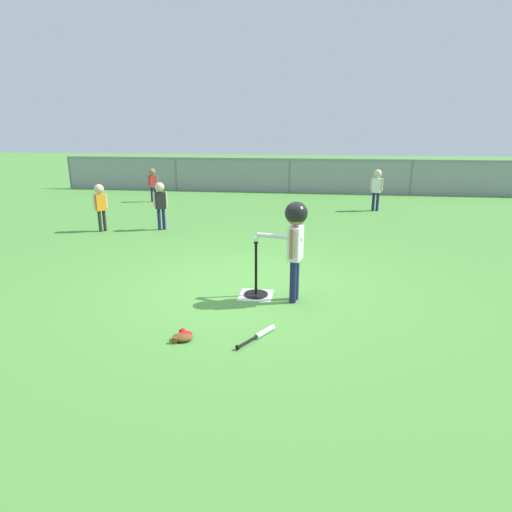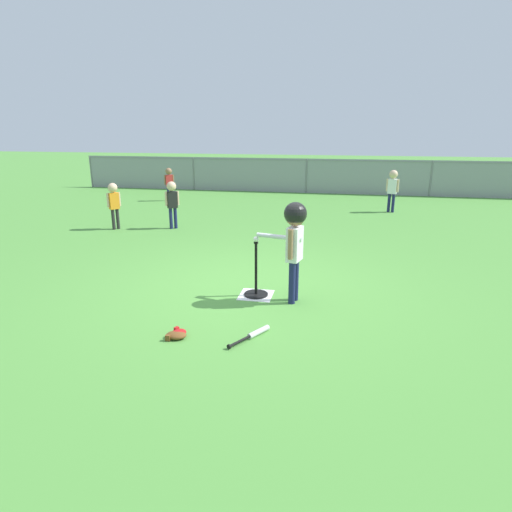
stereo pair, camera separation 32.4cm
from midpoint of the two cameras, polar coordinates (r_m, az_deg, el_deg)
ground_plane at (r=6.13m, az=0.80°, el=-4.12°), size 60.00×60.00×0.00m
home_plate at (r=5.84m, az=1.59°, el=-5.15°), size 0.44×0.44×0.01m
batting_tee at (r=5.80m, az=1.60°, el=-4.07°), size 0.32×0.32×0.74m
baseball_on_tee at (r=5.60m, az=1.66°, el=2.21°), size 0.07×0.07×0.07m
batter_child at (r=5.39m, az=6.81°, el=3.15°), size 0.64×0.36×1.30m
fielder_deep_center at (r=9.67m, az=-10.04°, el=7.45°), size 0.26×0.22×1.04m
fielder_near_right at (r=9.90m, az=-17.33°, el=7.07°), size 0.22×0.24×1.01m
fielder_deep_right at (r=12.01m, az=18.28°, el=8.82°), size 0.31×0.22×1.10m
fielder_near_left at (r=13.48m, az=-10.68°, el=9.83°), size 0.26×0.20×0.99m
spare_bat_silver at (r=4.74m, az=1.81°, el=-10.22°), size 0.36×0.55×0.06m
glove_by_plate at (r=4.75m, az=-8.57°, el=-10.31°), size 0.22×0.18×0.07m
glove_near_bats at (r=4.78m, az=-8.37°, el=-10.09°), size 0.23×0.26×0.07m
outfield_fence at (r=15.01m, az=7.26°, el=10.57°), size 16.06×0.06×1.15m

